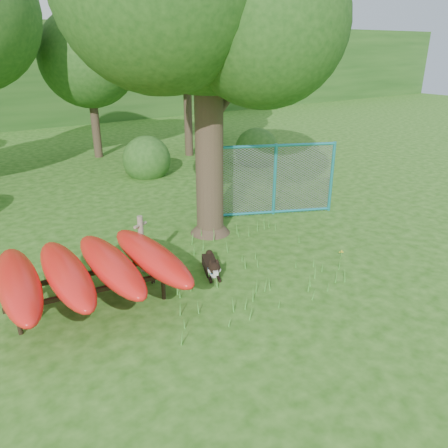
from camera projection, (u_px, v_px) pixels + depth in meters
ground at (249, 290)px, 8.79m from camera, size 80.00×80.00×0.00m
wooden_post at (142, 243)px, 9.31m from camera, size 0.34×0.20×1.29m
kayak_rack at (89, 269)px, 7.97m from camera, size 3.19×3.34×1.03m
husky_dog at (212, 266)px, 9.37m from camera, size 0.62×1.06×0.51m
fence_section at (275, 180)px, 12.45m from camera, size 3.26×1.54×3.45m
wildflower_clump at (341, 252)px, 10.04m from camera, size 0.10×0.08×0.20m
bg_tree_c at (88, 59)px, 17.97m from camera, size 4.00×4.00×6.12m
bg_tree_d at (186, 33)px, 17.90m from camera, size 4.80×4.80×7.50m
bg_tree_e at (208, 32)px, 21.71m from camera, size 4.60×4.60×7.55m
shrub_right at (256, 164)px, 18.31m from camera, size 1.80×1.80×1.80m
shrub_mid at (148, 175)px, 16.72m from camera, size 1.80×1.80×1.80m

